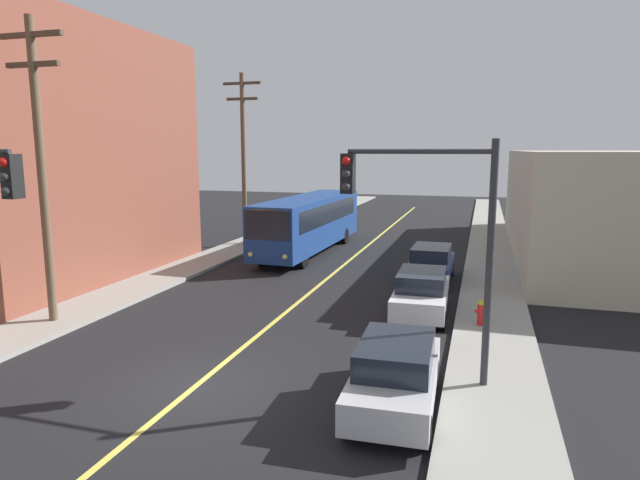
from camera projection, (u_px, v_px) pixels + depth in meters
name	position (u px, v px, depth m)	size (l,w,h in m)	color
ground_plane	(198.00, 385.00, 13.88)	(120.00, 120.00, 0.00)	black
sidewalk_left	(165.00, 277.00, 25.36)	(2.50, 90.00, 0.15)	gray
sidewalk_right	(492.00, 301.00, 21.27)	(2.50, 90.00, 0.15)	gray
lane_stripe_center	(343.00, 266.00, 28.06)	(0.16, 60.00, 0.01)	#D8CC4C
building_right_warehouse	(631.00, 205.00, 29.88)	(12.00, 23.20, 5.81)	beige
city_bus	(309.00, 221.00, 31.50)	(2.89, 12.21, 3.20)	navy
parked_car_silver	(396.00, 373.00, 12.51)	(1.94, 4.46, 1.62)	#B7B7BC
parked_car_white	(421.00, 292.00, 19.58)	(1.92, 4.45, 1.62)	silver
parked_car_blue	(431.00, 263.00, 24.60)	(1.85, 4.42, 1.62)	navy
utility_pole_near	(40.00, 159.00, 17.80)	(2.40, 0.28, 9.91)	brown
utility_pole_mid	(243.00, 152.00, 33.06)	(2.40, 0.28, 10.22)	brown
traffic_signal_right_corner	(426.00, 216.00, 13.31)	(3.75, 0.48, 6.00)	#2D2D33
fire_hydrant	(481.00, 312.00, 18.08)	(0.44, 0.26, 0.84)	red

